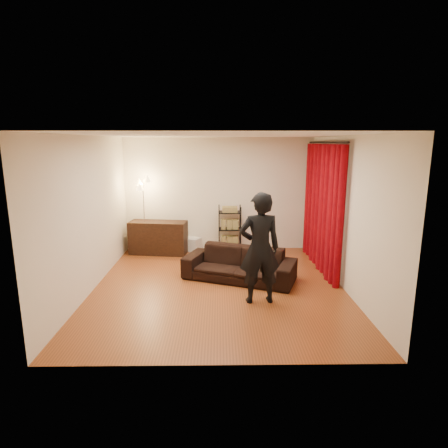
{
  "coord_description": "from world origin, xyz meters",
  "views": [
    {
      "loc": [
        0.01,
        -6.47,
        2.59
      ],
      "look_at": [
        0.1,
        0.3,
        1.1
      ],
      "focal_mm": 30.0,
      "sensor_mm": 36.0,
      "label": 1
    }
  ],
  "objects_px": {
    "wire_shelf": "(230,229)",
    "floor_lamp": "(144,216)",
    "sofa": "(239,264)",
    "person": "(260,248)",
    "media_cabinet": "(158,238)",
    "storage_boxes": "(192,244)"
  },
  "relations": [
    {
      "from": "media_cabinet",
      "to": "storage_boxes",
      "type": "height_order",
      "value": "media_cabinet"
    },
    {
      "from": "person",
      "to": "floor_lamp",
      "type": "bearing_deg",
      "value": -56.04
    },
    {
      "from": "sofa",
      "to": "person",
      "type": "height_order",
      "value": "person"
    },
    {
      "from": "person",
      "to": "media_cabinet",
      "type": "height_order",
      "value": "person"
    },
    {
      "from": "person",
      "to": "media_cabinet",
      "type": "xyz_separation_m",
      "value": [
        -2.08,
        2.77,
        -0.53
      ]
    },
    {
      "from": "media_cabinet",
      "to": "floor_lamp",
      "type": "height_order",
      "value": "floor_lamp"
    },
    {
      "from": "floor_lamp",
      "to": "media_cabinet",
      "type": "bearing_deg",
      "value": -4.32
    },
    {
      "from": "wire_shelf",
      "to": "floor_lamp",
      "type": "xyz_separation_m",
      "value": [
        -2.0,
        -0.1,
        0.33
      ]
    },
    {
      "from": "storage_boxes",
      "to": "floor_lamp",
      "type": "distance_m",
      "value": 1.32
    },
    {
      "from": "media_cabinet",
      "to": "wire_shelf",
      "type": "distance_m",
      "value": 1.7
    },
    {
      "from": "wire_shelf",
      "to": "storage_boxes",
      "type": "bearing_deg",
      "value": 176.69
    },
    {
      "from": "wire_shelf",
      "to": "person",
      "type": "bearing_deg",
      "value": -79.23
    },
    {
      "from": "floor_lamp",
      "to": "person",
      "type": "bearing_deg",
      "value": -49.39
    },
    {
      "from": "sofa",
      "to": "floor_lamp",
      "type": "relative_size",
      "value": 1.18
    },
    {
      "from": "floor_lamp",
      "to": "sofa",
      "type": "bearing_deg",
      "value": -39.84
    },
    {
      "from": "person",
      "to": "wire_shelf",
      "type": "bearing_deg",
      "value": -88.84
    },
    {
      "from": "media_cabinet",
      "to": "floor_lamp",
      "type": "bearing_deg",
      "value": -176.68
    },
    {
      "from": "person",
      "to": "floor_lamp",
      "type": "distance_m",
      "value": 3.69
    },
    {
      "from": "sofa",
      "to": "person",
      "type": "bearing_deg",
      "value": -54.26
    },
    {
      "from": "wire_shelf",
      "to": "sofa",
      "type": "bearing_deg",
      "value": -83.15
    },
    {
      "from": "sofa",
      "to": "wire_shelf",
      "type": "height_order",
      "value": "wire_shelf"
    },
    {
      "from": "sofa",
      "to": "person",
      "type": "distance_m",
      "value": 1.22
    }
  ]
}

